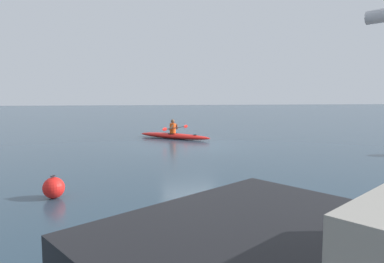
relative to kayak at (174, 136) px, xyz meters
name	(u,v)px	position (x,y,z in m)	size (l,w,h in m)	color
ground_plane	(190,146)	(-0.39, 2.76, -0.15)	(160.00, 160.00, 0.00)	#283D4C
kayak	(174,136)	(0.00, 0.00, 0.00)	(3.70, 3.42, 0.29)	red
kayaker	(173,127)	(0.03, -0.03, 0.46)	(1.63, 1.80, 0.75)	#E04C14
mooring_buoy_white_far	(54,188)	(4.02, 10.17, 0.09)	(0.47, 0.47, 0.51)	red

